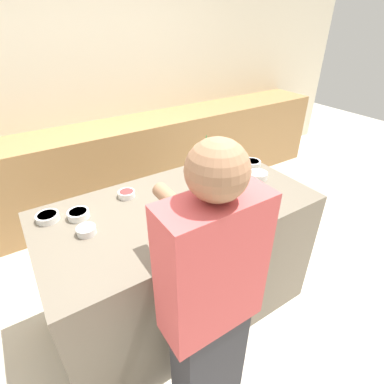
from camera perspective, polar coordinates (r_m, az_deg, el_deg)
ground_plane at (r=2.56m, az=-1.93°, el=-20.42°), size 12.00×12.00×0.00m
wall_back at (r=3.55m, az=-20.35°, el=17.94°), size 8.00×0.05×2.60m
back_cabinet_block at (r=3.51m, az=-16.53°, el=4.05°), size 6.00×0.60×0.95m
kitchen_island at (r=2.21m, az=-2.15°, el=-12.72°), size 1.75×0.91×0.95m
baking_tray at (r=1.92m, az=4.10°, el=-1.97°), size 0.48×0.33×0.01m
gingerbread_house at (r=1.87m, az=4.23°, el=0.69°), size 0.20×0.16×0.27m
decorative_tree at (r=2.12m, az=2.65°, el=6.58°), size 0.15×0.15×0.34m
candy_bowl_center_rear at (r=2.02m, az=-12.35°, el=-0.32°), size 0.11×0.11×0.04m
candy_bowl_far_left at (r=1.90m, az=-20.82°, el=-3.95°), size 0.13×0.13×0.04m
candy_bowl_near_tray_right at (r=2.25m, az=12.48°, el=3.18°), size 0.14×0.14×0.05m
candy_bowl_near_tray_left at (r=1.76m, az=-19.48°, el=-6.85°), size 0.11×0.11×0.04m
candy_bowl_far_right at (r=2.42m, az=11.33°, el=5.43°), size 0.14×0.14×0.04m
candy_bowl_front_corner at (r=1.95m, az=-25.80°, el=-4.30°), size 0.13×0.13×0.04m
candy_bowl_behind_tray at (r=2.26m, az=7.67°, el=3.92°), size 0.13×0.13×0.05m
cookbook at (r=2.44m, az=5.08°, el=5.72°), size 0.18×0.16×0.02m
mug at (r=1.58m, az=-0.65°, el=-8.50°), size 0.08×0.08×0.09m
person at (r=1.44m, az=3.41°, el=-21.47°), size 0.44×0.55×1.67m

